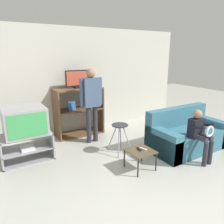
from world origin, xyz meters
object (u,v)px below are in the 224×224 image
media_shelf (79,111)px  person_standing_adult (91,99)px  tv_stand (27,147)px  television_main (25,121)px  remote_control_white (143,149)px  person_seated_child (200,131)px  television_flat (78,79)px  couch (186,135)px  snack_table (140,153)px  remote_control_black (139,149)px  folding_stool (120,130)px

media_shelf → person_standing_adult: size_ratio=0.70×
tv_stand → television_main: bearing=-19.3°
remote_control_white → person_seated_child: (1.07, -0.32, 0.22)m
person_seated_child → remote_control_white: bearing=163.3°
television_main → television_flat: size_ratio=1.17×
tv_stand → person_seated_child: size_ratio=0.95×
remote_control_white → couch: size_ratio=0.09×
media_shelf → couch: (1.60, -1.96, -0.30)m
television_flat → couch: television_flat is taller
media_shelf → person_standing_adult: bearing=-84.3°
snack_table → remote_control_black: (-0.00, 0.03, 0.05)m
television_flat → remote_control_white: size_ratio=4.42×
person_standing_adult → person_seated_child: size_ratio=1.71×
television_flat → remote_control_white: bearing=-82.8°
television_main → television_flat: television_flat is taller
folding_stool → couch: size_ratio=0.37×
television_main → couch: television_main is taller
tv_stand → person_seated_child: person_seated_child is taller
television_flat → remote_control_white: 2.39m
television_flat → person_standing_adult: (0.04, -0.62, -0.36)m
media_shelf → folding_stool: media_shelf is taller
television_flat → folding_stool: 1.69m
media_shelf → remote_control_black: size_ratio=8.15×
remote_control_white → media_shelf: bearing=80.7°
tv_stand → couch: bearing=-22.2°
remote_control_black → person_seated_child: 1.21m
folding_stool → remote_control_black: (-0.07, -0.71, -0.12)m
folding_stool → person_standing_adult: (-0.23, 0.79, 0.53)m
folding_stool → person_standing_adult: person_standing_adult is taller
couch → person_standing_adult: size_ratio=0.98×
media_shelf → television_flat: (0.02, 0.01, 0.77)m
tv_stand → media_shelf: media_shelf is taller
remote_control_white → television_main: bearing=123.2°
tv_stand → folding_stool: folding_stool is taller
remote_control_black → remote_control_white: (0.07, -0.03, 0.00)m
television_flat → person_standing_adult: bearing=-86.7°
television_main → person_seated_child: television_main is taller
remote_control_black → person_seated_child: bearing=-1.1°
television_main → media_shelf: size_ratio=0.63×
couch → person_seated_child: 0.62m
tv_stand → couch: (3.00, -1.22, 0.04)m
snack_table → person_standing_adult: person_standing_adult is taller
remote_control_black → person_standing_adult: (-0.17, 1.51, 0.65)m
couch → television_main: bearing=157.8°
media_shelf → person_seated_child: size_ratio=1.20×
television_main → couch: 3.25m
folding_stool → television_main: bearing=158.9°
tv_stand → remote_control_black: tv_stand is taller
media_shelf → remote_control_white: 2.17m
remote_control_white → television_flat: bearing=80.0°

